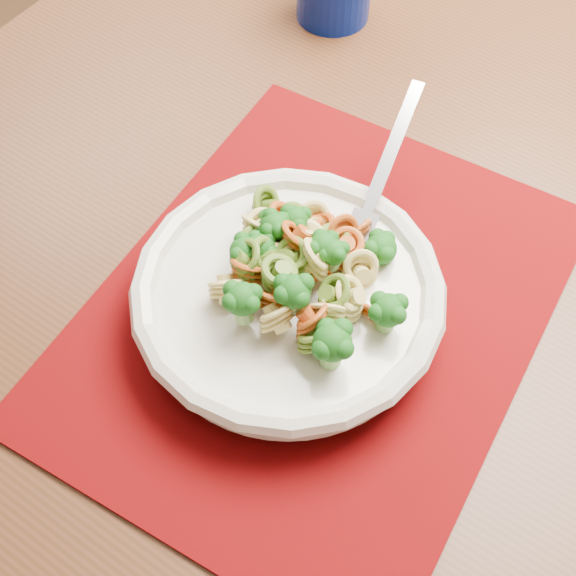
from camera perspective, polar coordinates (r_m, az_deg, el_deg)
dining_table at (r=0.77m, az=-2.38°, el=-3.73°), size 1.44×1.16×0.75m
placemat at (r=0.65m, az=2.00°, el=-1.76°), size 0.52×0.47×0.00m
pasta_bowl at (r=0.62m, az=0.00°, el=-0.58°), size 0.24×0.24×0.05m
pasta_broccoli_heap at (r=0.61m, az=0.00°, el=0.32°), size 0.21×0.21×0.06m
fork at (r=0.64m, az=5.24°, el=4.39°), size 0.17×0.11×0.08m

